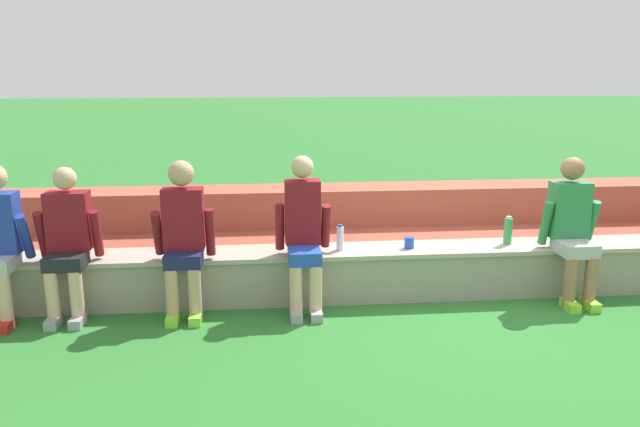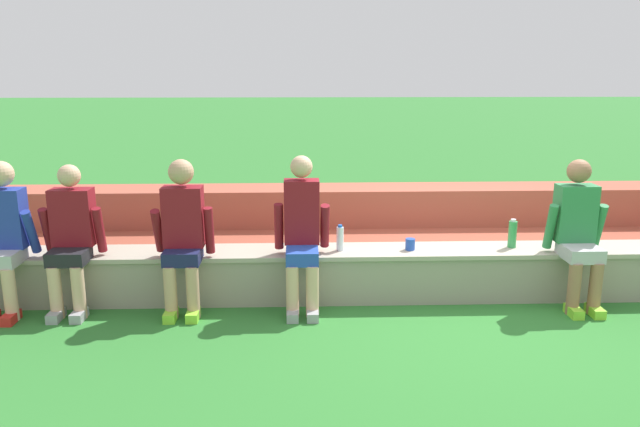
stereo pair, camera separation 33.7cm
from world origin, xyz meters
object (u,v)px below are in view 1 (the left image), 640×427
person_left_of_center (67,240)px  person_far_right (572,227)px  person_right_of_center (303,232)px  person_center (183,235)px  plastic_cup_middle (409,243)px  water_bottle_center_gap (340,238)px  water_bottle_near_right (508,231)px

person_left_of_center → person_far_right: person_far_right is taller
person_right_of_center → person_far_right: bearing=-0.6°
person_far_right → person_center: bearing=-179.7°
person_far_right → plastic_cup_middle: size_ratio=12.43×
person_far_right → water_bottle_center_gap: (-2.11, 0.22, -0.11)m
person_left_of_center → water_bottle_near_right: 3.99m
person_left_of_center → person_center: bearing=-3.2°
person_left_of_center → person_right_of_center: size_ratio=0.95×
person_far_right → water_bottle_near_right: person_far_right is taller
person_left_of_center → water_bottle_near_right: size_ratio=4.77×
water_bottle_center_gap → plastic_cup_middle: 0.65m
person_center → plastic_cup_middle: 2.06m
person_center → person_right_of_center: size_ratio=0.99×
water_bottle_center_gap → water_bottle_near_right: water_bottle_near_right is taller
person_left_of_center → person_far_right: bearing=-0.5°
person_right_of_center → plastic_cup_middle: bearing=10.6°
person_left_of_center → water_bottle_near_right: (3.98, 0.22, -0.08)m
person_left_of_center → person_far_right: 4.48m
person_left_of_center → plastic_cup_middle: bearing=3.3°
person_center → person_far_right: bearing=0.3°
person_center → person_far_right: size_ratio=1.02×
person_right_of_center → plastic_cup_middle: size_ratio=12.81×
person_center → water_bottle_near_right: bearing=5.3°
person_far_right → water_bottle_center_gap: 2.12m
person_left_of_center → water_bottle_near_right: bearing=3.2°
person_right_of_center → water_bottle_center_gap: 0.42m
person_right_of_center → water_bottle_center_gap: (0.35, 0.19, -0.12)m
person_center → person_right_of_center: bearing=2.3°
plastic_cup_middle → person_center: bearing=-173.6°
water_bottle_near_right → plastic_cup_middle: size_ratio=2.55×
person_center → person_far_right: (3.49, 0.02, -0.02)m
person_far_right → water_bottle_near_right: bearing=151.8°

